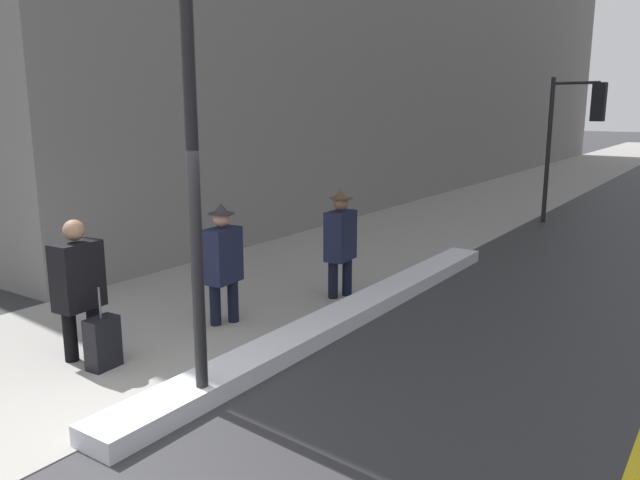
{
  "coord_description": "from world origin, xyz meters",
  "views": [
    {
      "loc": [
        4.44,
        -3.09,
        2.88
      ],
      "look_at": [
        -0.4,
        4.0,
        1.05
      ],
      "focal_mm": 35.0,
      "sensor_mm": 36.0,
      "label": 1
    }
  ],
  "objects_px": {
    "pedestrian_in_glasses": "(78,283)",
    "pedestrian_in_fedora": "(223,259)",
    "rolling_suitcase": "(103,343)",
    "lamp_post": "(188,60)",
    "pedestrian_nearside": "(340,239)",
    "traffic_light_near": "(580,119)"
  },
  "relations": [
    {
      "from": "rolling_suitcase",
      "to": "lamp_post",
      "type": "bearing_deg",
      "value": 85.57
    },
    {
      "from": "pedestrian_in_fedora",
      "to": "rolling_suitcase",
      "type": "relative_size",
      "value": 1.75
    },
    {
      "from": "pedestrian_nearside",
      "to": "lamp_post",
      "type": "bearing_deg",
      "value": 7.9
    },
    {
      "from": "pedestrian_in_glasses",
      "to": "rolling_suitcase",
      "type": "xyz_separation_m",
      "value": [
        0.43,
        -0.04,
        -0.62
      ]
    },
    {
      "from": "traffic_light_near",
      "to": "pedestrian_in_glasses",
      "type": "distance_m",
      "value": 12.52
    },
    {
      "from": "traffic_light_near",
      "to": "lamp_post",
      "type": "bearing_deg",
      "value": -88.19
    },
    {
      "from": "lamp_post",
      "to": "pedestrian_in_glasses",
      "type": "xyz_separation_m",
      "value": [
        -1.97,
        0.05,
        -2.37
      ]
    },
    {
      "from": "pedestrian_in_glasses",
      "to": "rolling_suitcase",
      "type": "relative_size",
      "value": 1.74
    },
    {
      "from": "lamp_post",
      "to": "rolling_suitcase",
      "type": "relative_size",
      "value": 5.87
    },
    {
      "from": "lamp_post",
      "to": "rolling_suitcase",
      "type": "bearing_deg",
      "value": 179.63
    },
    {
      "from": "pedestrian_in_glasses",
      "to": "pedestrian_nearside",
      "type": "relative_size",
      "value": 0.98
    },
    {
      "from": "pedestrian_in_fedora",
      "to": "rolling_suitcase",
      "type": "height_order",
      "value": "pedestrian_in_fedora"
    },
    {
      "from": "pedestrian_nearside",
      "to": "traffic_light_near",
      "type": "bearing_deg",
      "value": 165.77
    },
    {
      "from": "pedestrian_nearside",
      "to": "rolling_suitcase",
      "type": "relative_size",
      "value": 1.78
    },
    {
      "from": "pedestrian_in_glasses",
      "to": "traffic_light_near",
      "type": "bearing_deg",
      "value": 163.48
    },
    {
      "from": "traffic_light_near",
      "to": "pedestrian_in_fedora",
      "type": "relative_size",
      "value": 2.17
    },
    {
      "from": "rolling_suitcase",
      "to": "pedestrian_in_glasses",
      "type": "bearing_deg",
      "value": -99.51
    },
    {
      "from": "pedestrian_in_fedora",
      "to": "pedestrian_nearside",
      "type": "xyz_separation_m",
      "value": [
        0.64,
        1.91,
        0.02
      ]
    },
    {
      "from": "pedestrian_in_glasses",
      "to": "pedestrian_in_fedora",
      "type": "xyz_separation_m",
      "value": [
        0.53,
        1.82,
        -0.01
      ]
    },
    {
      "from": "pedestrian_in_fedora",
      "to": "pedestrian_in_glasses",
      "type": "bearing_deg",
      "value": -20.3
    },
    {
      "from": "lamp_post",
      "to": "pedestrian_in_glasses",
      "type": "relative_size",
      "value": 3.37
    },
    {
      "from": "traffic_light_near",
      "to": "pedestrian_nearside",
      "type": "xyz_separation_m",
      "value": [
        -1.5,
        -8.39,
        -1.68
      ]
    }
  ]
}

